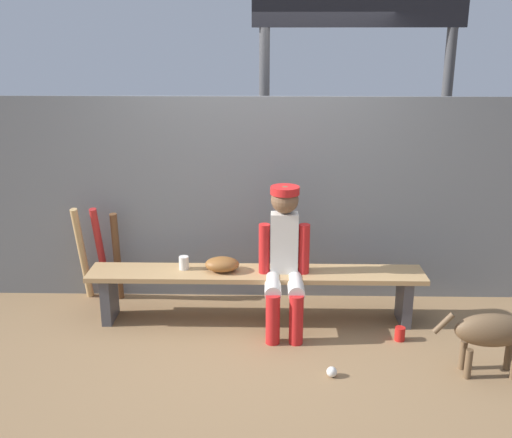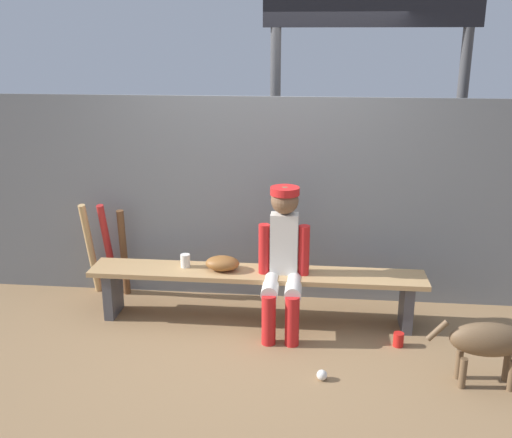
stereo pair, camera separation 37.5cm
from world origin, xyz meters
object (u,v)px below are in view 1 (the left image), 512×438
object	(u,v)px
baseball	(332,372)
cup_on_bench	(184,263)
bat_wood_dark	(117,257)
bat_aluminum_red	(101,254)
dog	(500,331)
player_seated	(284,255)
baseball_glove	(222,264)
bat_wood_tan	(82,254)
dugout_bench	(256,282)
scoreboard	(365,11)
cup_on_ground	(400,334)

from	to	relation	value
baseball	cup_on_bench	world-z (taller)	cup_on_bench
bat_wood_dark	bat_aluminum_red	xyz separation A→B (m)	(-0.14, -0.00, 0.03)
bat_wood_dark	dog	size ratio (longest dim) A/B	0.97
player_seated	cup_on_bench	bearing A→B (deg)	169.73
baseball_glove	bat_wood_tan	distance (m)	1.32
dugout_bench	player_seated	xyz separation A→B (m)	(0.23, -0.11, 0.28)
baseball	cup_on_bench	size ratio (longest dim) A/B	0.67
baseball_glove	bat_aluminum_red	xyz separation A→B (m)	(-1.11, 0.39, -0.06)
cup_on_bench	player_seated	bearing A→B (deg)	-10.27
bat_aluminum_red	player_seated	bearing A→B (deg)	-17.16
baseball_glove	baseball	bearing A→B (deg)	-45.87
bat_aluminum_red	dugout_bench	bearing A→B (deg)	-15.69
dugout_bench	scoreboard	distance (m)	2.69
dugout_bench	bat_wood_tan	bearing A→B (deg)	166.39
player_seated	bat_aluminum_red	bearing A→B (deg)	162.84
bat_wood_dark	scoreboard	xyz separation A→B (m)	(2.23, 0.88, 2.10)
baseball_glove	cup_on_bench	xyz separation A→B (m)	(-0.32, 0.04, -0.01)
player_seated	scoreboard	distance (m)	2.45
bat_wood_tan	dog	bearing A→B (deg)	-19.64
dugout_bench	scoreboard	xyz separation A→B (m)	(0.98, 1.27, 2.16)
player_seated	cup_on_ground	bearing A→B (deg)	-12.97
cup_on_bench	bat_wood_dark	bearing A→B (deg)	151.59
baseball_glove	bat_aluminum_red	size ratio (longest dim) A/B	0.32
player_seated	baseball_glove	world-z (taller)	player_seated
cup_on_bench	scoreboard	distance (m)	2.84
bat_wood_tan	scoreboard	xyz separation A→B (m)	(2.53, 0.90, 2.07)
dugout_bench	baseball	distance (m)	1.06
dugout_bench	bat_aluminum_red	world-z (taller)	bat_aluminum_red
dugout_bench	baseball	bearing A→B (deg)	-57.19
dugout_bench	bat_aluminum_red	distance (m)	1.44
cup_on_bench	bat_wood_tan	bearing A→B (deg)	160.61
player_seated	cup_on_bench	xyz separation A→B (m)	(-0.82, 0.15, -0.13)
player_seated	scoreboard	world-z (taller)	scoreboard
bat_wood_tan	cup_on_ground	bearing A→B (deg)	-14.48
player_seated	bat_wood_dark	bearing A→B (deg)	161.25
cup_on_bench	scoreboard	bearing A→B (deg)	38.03
cup_on_ground	cup_on_bench	world-z (taller)	cup_on_bench
cup_on_ground	scoreboard	size ratio (longest dim) A/B	0.03
player_seated	dog	distance (m)	1.66
bat_aluminum_red	dog	world-z (taller)	bat_aluminum_red
bat_wood_dark	cup_on_ground	size ratio (longest dim) A/B	7.45
bat_aluminum_red	baseball	bearing A→B (deg)	-32.69
scoreboard	dog	bearing A→B (deg)	-70.50
player_seated	scoreboard	bearing A→B (deg)	61.43
player_seated	dog	xyz separation A→B (m)	(1.48, -0.68, -0.29)
bat_wood_tan	dog	distance (m)	3.46
baseball_glove	dog	distance (m)	2.15
bat_aluminum_red	bat_wood_tan	bearing A→B (deg)	-174.91
baseball	dog	size ratio (longest dim) A/B	0.09
baseball	dog	xyz separation A→B (m)	(1.16, 0.06, 0.30)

